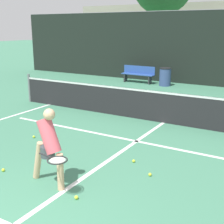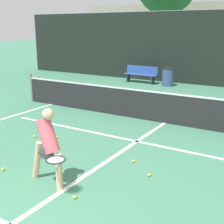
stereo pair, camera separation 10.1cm
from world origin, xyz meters
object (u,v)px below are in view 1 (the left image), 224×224
at_px(player_practicing, 49,144).
at_px(parked_car, 180,62).
at_px(courtside_bench, 138,74).
at_px(trash_bin, 165,77).

relative_size(player_practicing, parked_car, 0.34).
xyz_separation_m(courtside_bench, trash_bin, (1.52, -0.13, -0.03)).
relative_size(courtside_bench, trash_bin, 2.03).
distance_m(courtside_bench, trash_bin, 1.53).
relative_size(trash_bin, parked_car, 0.21).
bearing_deg(trash_bin, player_practicing, -79.77).
bearing_deg(parked_car, trash_bin, -79.06).
xyz_separation_m(player_practicing, parked_car, (-2.91, 15.73, -0.19)).
distance_m(trash_bin, parked_car, 5.32).
bearing_deg(player_practicing, trash_bin, 109.14).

